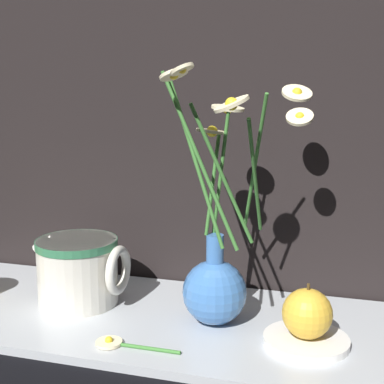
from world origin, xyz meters
name	(u,v)px	position (x,y,z in m)	size (l,w,h in m)	color
ground_plane	(183,326)	(0.00, 0.00, 0.00)	(6.00, 6.00, 0.00)	black
shelf	(183,322)	(0.00, 0.00, 0.01)	(0.89, 0.30, 0.01)	#B2B7BC
vase_with_flowers	(215,276)	(0.05, -0.01, 0.09)	(0.19, 0.20, 0.37)	#3F72B7
ceramic_pitcher	(79,268)	(-0.17, 0.01, 0.07)	(0.15, 0.13, 0.12)	beige
saucer_plate	(306,340)	(0.18, -0.03, 0.02)	(0.11, 0.11, 0.01)	white
orange_fruit	(307,313)	(0.18, -0.03, 0.06)	(0.07, 0.07, 0.07)	gold
loose_daisy	(119,344)	(-0.06, -0.11, 0.02)	(0.12, 0.04, 0.01)	#3D7A33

